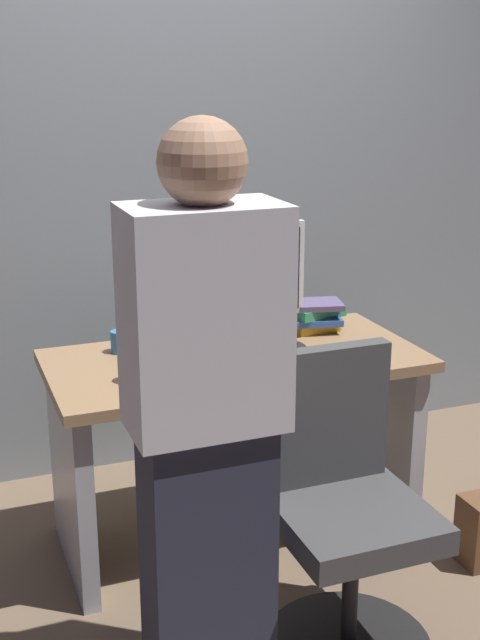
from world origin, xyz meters
name	(u,v)px	position (x,y,z in m)	size (l,w,h in m)	color
ground_plane	(235,534)	(0.00, 0.00, 0.00)	(9.00, 9.00, 0.00)	brown
wall_back	(167,127)	(0.00, 0.82, 1.50)	(6.40, 0.10, 3.00)	gray
desk	(235,415)	(0.00, 0.00, 0.51)	(1.35, 0.66, 0.74)	#93704C
office_chair	(344,520)	(0.09, -0.70, 0.43)	(0.52, 0.52, 0.94)	black
person_at_desk	(206,429)	(-0.38, -0.78, 0.84)	(0.40, 0.24, 1.64)	#262838
monitor	(236,278)	(0.05, 0.13, 1.00)	(0.54, 0.14, 0.46)	silver
keyboard	(216,361)	(-0.09, -0.06, 0.75)	(0.43, 0.13, 0.02)	white
mouse	(298,347)	(0.23, -0.04, 0.76)	(0.06, 0.10, 0.03)	black
cup_near_keyboard	(134,368)	(-0.41, -0.12, 0.79)	(0.07, 0.07, 0.10)	white
cup_by_monitor	(119,342)	(-0.38, 0.19, 0.78)	(0.06, 0.06, 0.08)	#3372B2
book_stack	(316,316)	(0.40, 0.16, 0.80)	(0.24, 0.19, 0.12)	gold
cell_phone	(359,356)	(0.41, -0.18, 0.74)	(0.07, 0.14, 0.01)	black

